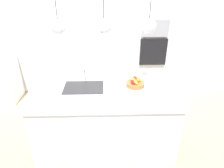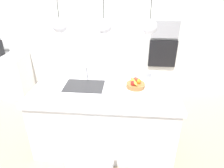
# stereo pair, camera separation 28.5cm
# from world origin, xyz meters

# --- Properties ---
(floor) EXTENTS (6.60, 6.60, 0.00)m
(floor) POSITION_xyz_m (0.00, 0.00, 0.00)
(floor) COLOR tan
(floor) RESTS_ON ground
(back_wall) EXTENTS (6.00, 0.10, 2.60)m
(back_wall) POSITION_xyz_m (0.00, 1.65, 1.30)
(back_wall) COLOR white
(back_wall) RESTS_ON ground
(kitchen_island) EXTENTS (2.01, 1.15, 0.95)m
(kitchen_island) POSITION_xyz_m (0.00, 0.00, 0.48)
(kitchen_island) COLOR white
(kitchen_island) RESTS_ON ground
(sink_basin) EXTENTS (0.56, 0.40, 0.02)m
(sink_basin) POSITION_xyz_m (-0.30, 0.00, 0.95)
(sink_basin) COLOR #2D2D30
(sink_basin) RESTS_ON kitchen_island
(faucet) EXTENTS (0.02, 0.17, 0.22)m
(faucet) POSITION_xyz_m (-0.30, 0.21, 1.10)
(faucet) COLOR silver
(faucet) RESTS_ON kitchen_island
(fruit_bowl) EXTENTS (0.26, 0.26, 0.16)m
(fruit_bowl) POSITION_xyz_m (0.43, 0.03, 1.00)
(fruit_bowl) COLOR #9E6B38
(fruit_bowl) RESTS_ON kitchen_island
(microwave) EXTENTS (0.54, 0.08, 0.34)m
(microwave) POSITION_xyz_m (1.02, 1.58, 1.43)
(microwave) COLOR #9E9EA3
(microwave) RESTS_ON back_wall
(oven) EXTENTS (0.56, 0.08, 0.56)m
(oven) POSITION_xyz_m (1.02, 1.58, 0.93)
(oven) COLOR black
(oven) RESTS_ON back_wall
(pendant_light_left) EXTENTS (0.19, 0.19, 0.79)m
(pendant_light_left) POSITION_xyz_m (-0.55, 0.00, 1.80)
(pendant_light_left) COLOR silver
(pendant_light_center) EXTENTS (0.19, 0.19, 0.79)m
(pendant_light_center) POSITION_xyz_m (0.00, 0.00, 1.80)
(pendant_light_center) COLOR silver
(pendant_light_right) EXTENTS (0.19, 0.19, 0.79)m
(pendant_light_right) POSITION_xyz_m (0.55, 0.00, 1.80)
(pendant_light_right) COLOR silver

